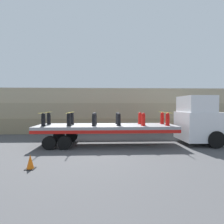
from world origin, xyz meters
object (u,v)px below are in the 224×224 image
fire_hydrant_black_near_0 (43,120)px  fire_hydrant_black_far_1 (72,118)px  truck_cab (200,121)px  fire_hydrant_red_far_4 (140,118)px  fire_hydrant_red_near_4 (143,119)px  fire_hydrant_black_far_0 (49,118)px  fire_hydrant_black_far_2 (95,118)px  fire_hydrant_black_near_3 (119,120)px  fire_hydrant_black_near_1 (69,120)px  fire_hydrant_black_near_2 (94,120)px  fire_hydrant_red_far_5 (162,118)px  flatbed_trailer (100,128)px  fire_hydrant_black_far_3 (118,118)px  fire_hydrant_red_near_5 (168,119)px  traffic_cone (30,162)px

fire_hydrant_black_near_0 → fire_hydrant_black_far_1: 1.90m
truck_cab → fire_hydrant_red_far_4: bearing=172.4°
truck_cab → fire_hydrant_red_near_4: size_ratio=3.94×
fire_hydrant_black_far_0 → fire_hydrant_black_far_2: same height
fire_hydrant_black_near_3 → fire_hydrant_black_near_0: bearing=180.0°
fire_hydrant_black_near_0 → fire_hydrant_black_far_1: (1.57, 1.06, 0.00)m
fire_hydrant_black_near_1 → fire_hydrant_red_near_4: same height
fire_hydrant_black_near_0 → fire_hydrant_red_far_4: 6.39m
fire_hydrant_black_near_2 → fire_hydrant_black_near_3: (1.57, 0.00, 0.00)m
truck_cab → fire_hydrant_red_far_5: 2.46m
flatbed_trailer → fire_hydrant_black_far_3: (1.23, 0.53, 0.63)m
flatbed_trailer → fire_hydrant_red_far_4: fire_hydrant_red_far_4 is taller
fire_hydrant_red_near_4 → fire_hydrant_red_near_5: 1.57m
fire_hydrant_black_near_1 → fire_hydrant_red_near_5: size_ratio=1.00×
fire_hydrant_black_far_3 → fire_hydrant_red_near_4: same height
fire_hydrant_black_near_0 → fire_hydrant_red_far_5: (7.87, 1.06, 0.00)m
flatbed_trailer → fire_hydrant_black_near_2: (-0.34, -0.53, 0.63)m
fire_hydrant_black_far_0 → fire_hydrant_black_near_1: size_ratio=1.00×
fire_hydrant_red_near_4 → traffic_cone: fire_hydrant_red_near_4 is taller
fire_hydrant_red_far_4 → fire_hydrant_red_near_5: same height
fire_hydrant_black_far_1 → fire_hydrant_black_near_2: size_ratio=1.00×
fire_hydrant_red_near_4 → traffic_cone: (-5.55, -3.76, -1.45)m
fire_hydrant_red_near_5 → traffic_cone: bearing=-152.2°
flatbed_trailer → fire_hydrant_red_far_5: fire_hydrant_red_far_5 is taller
truck_cab → fire_hydrant_black_far_0: truck_cab is taller
traffic_cone → fire_hydrant_red_far_4: bearing=41.0°
fire_hydrant_black_far_2 → fire_hydrant_red_far_5: bearing=0.0°
truck_cab → flatbed_trailer: 6.80m
fire_hydrant_black_near_1 → fire_hydrant_black_far_3: 3.32m
fire_hydrant_black_near_3 → fire_hydrant_red_far_5: bearing=18.7°
fire_hydrant_black_near_1 → fire_hydrant_black_far_1: 1.06m
fire_hydrant_black_far_2 → fire_hydrant_red_far_4: bearing=0.0°
fire_hydrant_black_near_2 → fire_hydrant_red_far_4: same height
fire_hydrant_black_far_1 → fire_hydrant_black_far_3: size_ratio=1.00×
fire_hydrant_red_far_4 → fire_hydrant_black_far_1: bearing=180.0°
fire_hydrant_red_far_5 → flatbed_trailer: bearing=-173.1°
fire_hydrant_black_far_0 → fire_hydrant_black_near_1: (1.57, -1.06, 0.00)m
fire_hydrant_red_far_4 → fire_hydrant_black_near_3: bearing=-146.0°
fire_hydrant_black_near_3 → fire_hydrant_red_far_4: same height
traffic_cone → fire_hydrant_red_near_4: bearing=34.1°
fire_hydrant_black_near_0 → fire_hydrant_black_near_2: same height
fire_hydrant_black_far_1 → fire_hydrant_black_near_2: 1.90m
fire_hydrant_black_far_3 → traffic_cone: size_ratio=1.37×
truck_cab → fire_hydrant_black_near_2: (-7.12, -0.53, 0.14)m
fire_hydrant_black_near_2 → fire_hydrant_black_far_3: same height
flatbed_trailer → fire_hydrant_black_far_0: bearing=171.3°
fire_hydrant_black_far_2 → fire_hydrant_black_near_3: size_ratio=1.00×
fire_hydrant_black_near_2 → fire_hydrant_black_near_0: bearing=180.0°
traffic_cone → truck_cab: bearing=24.3°
fire_hydrant_black_near_1 → fire_hydrant_black_near_3: same height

